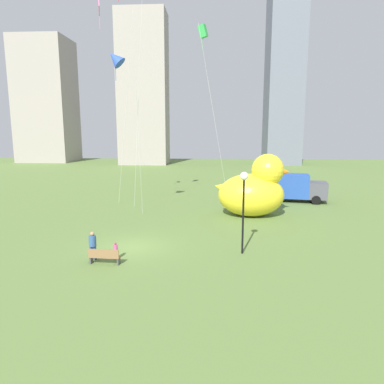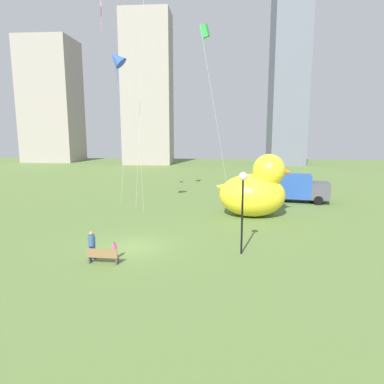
{
  "view_description": "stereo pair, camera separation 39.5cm",
  "coord_description": "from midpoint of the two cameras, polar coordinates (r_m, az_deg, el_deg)",
  "views": [
    {
      "loc": [
        5.04,
        -21.17,
        7.38
      ],
      "look_at": [
        3.59,
        3.01,
        3.09
      ],
      "focal_mm": 32.87,
      "sensor_mm": 36.0,
      "label": 1
    },
    {
      "loc": [
        5.43,
        -21.15,
        7.38
      ],
      "look_at": [
        3.59,
        3.01,
        3.09
      ],
      "focal_mm": 32.87,
      "sensor_mm": 36.0,
      "label": 2
    }
  ],
  "objects": [
    {
      "name": "city_skyline",
      "position": [
        81.92,
        -8.7,
        15.72
      ],
      "size": [
        63.59,
        14.11,
        35.93
      ],
      "color": "#9E938C",
      "rests_on": "ground"
    },
    {
      "name": "kite_pink",
      "position": [
        34.42,
        -14.66,
        25.01
      ],
      "size": [
        3.23,
        3.62,
        18.22
      ],
      "color": "silver",
      "rests_on": "ground"
    },
    {
      "name": "lamppost",
      "position": [
        20.83,
        7.86,
        0.22
      ],
      "size": [
        0.5,
        0.5,
        4.97
      ],
      "color": "black",
      "rests_on": "ground"
    },
    {
      "name": "park_bench",
      "position": [
        20.45,
        -14.6,
        -10.04
      ],
      "size": [
        1.76,
        0.55,
        0.9
      ],
      "color": "olive",
      "rests_on": "ground"
    },
    {
      "name": "person_child",
      "position": [
        21.03,
        -12.84,
        -9.14
      ],
      "size": [
        0.25,
        0.25,
        1.02
      ],
      "color": "silver",
      "rests_on": "ground"
    },
    {
      "name": "giant_inflatable_duck",
      "position": [
        30.65,
        9.62,
        0.35
      ],
      "size": [
        6.51,
        4.18,
        5.4
      ],
      "color": "yellow",
      "rests_on": "ground"
    },
    {
      "name": "ground_plane",
      "position": [
        23.01,
        -10.02,
        -8.83
      ],
      "size": [
        140.0,
        140.0,
        0.0
      ],
      "primitive_type": "plane",
      "color": "#5B773A"
    },
    {
      "name": "box_truck",
      "position": [
        37.97,
        15.72,
        0.68
      ],
      "size": [
        6.68,
        3.36,
        2.85
      ],
      "color": "#264CA5",
      "rests_on": "ground"
    },
    {
      "name": "kite_green",
      "position": [
        35.68,
        1.48,
        24.43
      ],
      "size": [
        3.19,
        3.09,
        17.04
      ],
      "color": "silver",
      "rests_on": "ground"
    },
    {
      "name": "person_adult",
      "position": [
        21.19,
        -16.33,
        -8.15
      ],
      "size": [
        0.41,
        0.41,
        1.66
      ],
      "color": "#38476B",
      "rests_on": "ground"
    },
    {
      "name": "kite_blue",
      "position": [
        30.13,
        -12.75,
        20.36
      ],
      "size": [
        2.63,
        3.36,
        13.71
      ],
      "color": "silver",
      "rests_on": "ground"
    }
  ]
}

